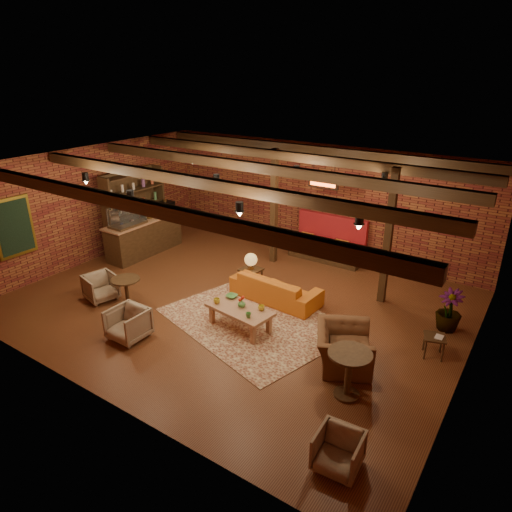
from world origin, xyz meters
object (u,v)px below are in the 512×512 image
Objects in this scene: armchair_a at (101,286)px; plant_tall at (457,270)px; side_table_book at (435,338)px; armchair_b at (128,322)px; sofa at (276,288)px; round_table_left at (126,287)px; round_table_right at (349,367)px; armchair_right at (344,342)px; side_table_lamp at (251,263)px; armchair_far at (338,450)px; coffee_table at (240,310)px.

armchair_a is 7.94m from plant_tall.
armchair_b is at bearing -152.12° from side_table_book.
round_table_left is (-2.73, -2.15, 0.14)m from sofa.
armchair_b is 4.52m from round_table_right.
armchair_right is (5.12, 0.65, 0.04)m from round_table_left.
side_table_lamp reaches higher than side_table_book.
armchair_a is 0.25× the size of plant_tall.
round_table_right is 3.38m from plant_tall.
round_table_left is 1.08× the size of armchair_far.
round_table_right is at bearing -106.15° from plant_tall.
armchair_b is at bearing 66.09° from sofa.
armchair_right reaches higher than round_table_left.
round_table_right is (-0.91, -2.00, 0.17)m from side_table_book.
armchair_a is 6.29m from round_table_right.
plant_tall is at bearing 73.85° from round_table_right.
armchair_right is at bearing 7.25° from round_table_left.
side_table_lamp reaches higher than sofa.
armchair_a is at bearing -167.46° from coffee_table.
armchair_b is (1.10, -0.95, -0.09)m from round_table_left.
side_table_lamp is 4.51m from side_table_book.
armchair_a is at bearing -156.23° from plant_tall.
armchair_a is 6.94m from armchair_far.
round_table_right reaches higher than coffee_table.
side_table_book is 1.51m from plant_tall.
armchair_right reaches higher than armchair_a.
armchair_a is 5.93m from armchair_right.
round_table_right is (4.44, 0.83, 0.21)m from armchair_b.
sofa is 4.40× the size of side_table_book.
plant_tall is (0.00, 1.15, 0.99)m from side_table_book.
round_table_left is at bearing 70.74° from armchair_right.
sofa is 0.79× the size of plant_tall.
coffee_table is 0.54× the size of plant_tall.
sofa is at bearing 91.21° from coffee_table.
armchair_right is 1.33× the size of round_table_right.
armchair_far is (0.91, -2.24, -0.18)m from armchair_right.
armchair_b is at bearing -136.27° from coffee_table.
armchair_b is 1.48× the size of side_table_book.
round_table_left is (-2.76, -0.64, 0.03)m from coffee_table.
round_table_left is 1.46m from armchair_b.
armchair_a is at bearing 164.58° from armchair_far.
armchair_right is at bearing 108.82° from armchair_far.
coffee_table is 4.50m from plant_tall.
side_table_lamp is (-0.76, 0.08, 0.44)m from sofa.
round_table_left is 0.97× the size of armchair_a.
armchair_right is 2.87m from plant_tall.
side_table_lamp is at bearing 133.45° from armchair_far.
sofa reaches higher than side_table_book.
round_table_right reaches higher than sofa.
armchair_right is at bearing 118.69° from round_table_right.
plant_tall reaches higher than round_table_left.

